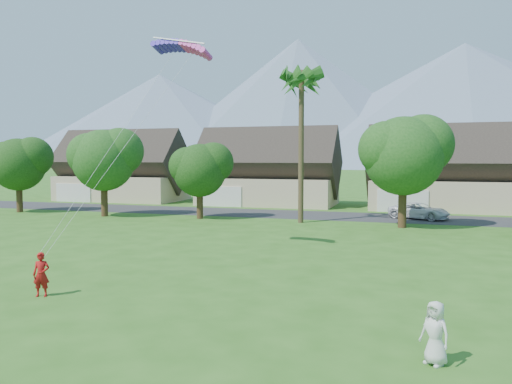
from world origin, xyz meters
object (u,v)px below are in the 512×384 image
at_px(kite_flyer, 41,274).
at_px(watcher, 435,333).
at_px(parked_car, 419,211).
at_px(parafoil_kite, 183,46).

distance_m(kite_flyer, watcher, 14.38).
relative_size(watcher, parked_car, 0.33).
bearing_deg(parafoil_kite, parked_car, 63.14).
xyz_separation_m(kite_flyer, parked_car, (14.14, 29.83, -0.15)).
distance_m(kite_flyer, parked_car, 33.01).
xyz_separation_m(kite_flyer, watcher, (14.22, -2.14, -0.03)).
bearing_deg(kite_flyer, watcher, -29.37).
height_order(kite_flyer, watcher, kite_flyer).
relative_size(kite_flyer, parafoil_kite, 0.51).
xyz_separation_m(watcher, parafoil_kite, (-12.64, 11.48, 10.53)).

